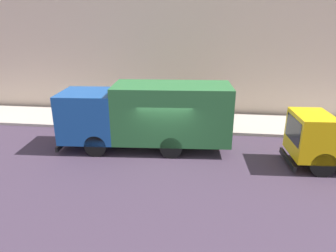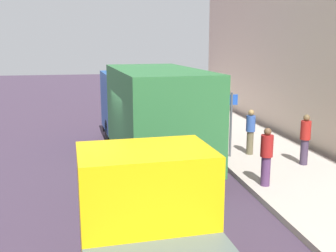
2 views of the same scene
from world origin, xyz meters
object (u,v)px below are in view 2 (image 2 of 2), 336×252
at_px(pedestrian_third, 266,155).
at_px(traffic_cone_orange, 189,119).
at_px(pedestrian_walking, 250,131).
at_px(pedestrian_standing, 305,138).
at_px(large_utility_truck, 149,109).
at_px(street_sign_post, 231,119).

distance_m(pedestrian_third, traffic_cone_orange, 8.08).
distance_m(pedestrian_walking, traffic_cone_orange, 5.10).
xyz_separation_m(pedestrian_standing, traffic_cone_orange, (-2.29, 6.46, -0.53)).
height_order(large_utility_truck, street_sign_post, large_utility_truck).
bearing_deg(pedestrian_third, street_sign_post, -119.21).
bearing_deg(street_sign_post, large_utility_truck, 166.61).
height_order(traffic_cone_orange, street_sign_post, street_sign_post).
bearing_deg(traffic_cone_orange, pedestrian_standing, -70.46).
distance_m(pedestrian_standing, pedestrian_third, 2.61).
distance_m(traffic_cone_orange, street_sign_post, 5.20).
xyz_separation_m(pedestrian_standing, pedestrian_third, (-2.06, -1.60, -0.01)).
bearing_deg(pedestrian_third, pedestrian_standing, -171.28).
bearing_deg(pedestrian_standing, pedestrian_third, -129.84).
bearing_deg(traffic_cone_orange, large_utility_truck, -119.54).
relative_size(pedestrian_standing, traffic_cone_orange, 2.34).
relative_size(pedestrian_third, street_sign_post, 0.73).
distance_m(large_utility_truck, pedestrian_third, 4.61).
height_order(pedestrian_walking, pedestrian_standing, pedestrian_standing).
relative_size(pedestrian_walking, traffic_cone_orange, 2.26).
xyz_separation_m(large_utility_truck, pedestrian_standing, (4.81, -2.02, -0.77)).
relative_size(pedestrian_standing, pedestrian_third, 1.01).
relative_size(large_utility_truck, pedestrian_standing, 5.12).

